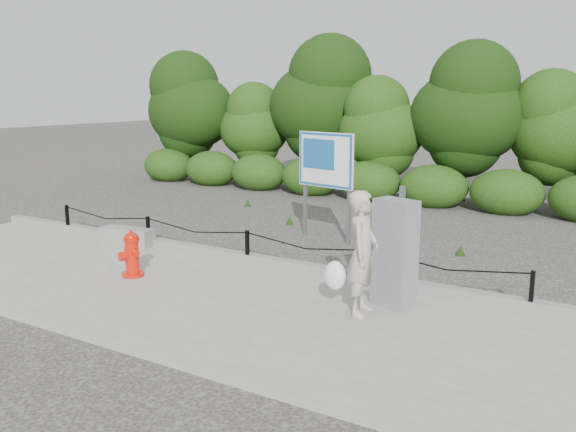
{
  "coord_description": "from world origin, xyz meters",
  "views": [
    {
      "loc": [
        6.35,
        -8.99,
        3.18
      ],
      "look_at": [
        0.77,
        0.2,
        1.0
      ],
      "focal_mm": 38.0,
      "sensor_mm": 36.0,
      "label": 1
    }
  ],
  "objects_px": {
    "pedestrian": "(361,255)",
    "utility_cabinet": "(395,253)",
    "fire_hydrant": "(132,254)",
    "concrete_block": "(127,236)",
    "advertising_sign": "(326,165)"
  },
  "relations": [
    {
      "from": "utility_cabinet",
      "to": "pedestrian",
      "type": "bearing_deg",
      "value": -100.2
    },
    {
      "from": "pedestrian",
      "to": "utility_cabinet",
      "type": "relative_size",
      "value": 1.01
    },
    {
      "from": "concrete_block",
      "to": "advertising_sign",
      "type": "distance_m",
      "value": 4.44
    },
    {
      "from": "concrete_block",
      "to": "pedestrian",
      "type": "bearing_deg",
      "value": -11.09
    },
    {
      "from": "pedestrian",
      "to": "concrete_block",
      "type": "bearing_deg",
      "value": 69.92
    },
    {
      "from": "utility_cabinet",
      "to": "advertising_sign",
      "type": "relative_size",
      "value": 0.75
    },
    {
      "from": "pedestrian",
      "to": "utility_cabinet",
      "type": "xyz_separation_m",
      "value": [
        0.29,
        0.55,
        -0.07
      ]
    },
    {
      "from": "concrete_block",
      "to": "utility_cabinet",
      "type": "height_order",
      "value": "utility_cabinet"
    },
    {
      "from": "fire_hydrant",
      "to": "advertising_sign",
      "type": "distance_m",
      "value": 4.71
    },
    {
      "from": "fire_hydrant",
      "to": "advertising_sign",
      "type": "bearing_deg",
      "value": 92.81
    },
    {
      "from": "concrete_block",
      "to": "advertising_sign",
      "type": "relative_size",
      "value": 0.48
    },
    {
      "from": "fire_hydrant",
      "to": "advertising_sign",
      "type": "relative_size",
      "value": 0.34
    },
    {
      "from": "pedestrian",
      "to": "advertising_sign",
      "type": "relative_size",
      "value": 0.76
    },
    {
      "from": "fire_hydrant",
      "to": "concrete_block",
      "type": "xyz_separation_m",
      "value": [
        -1.69,
        1.51,
        -0.2
      ]
    },
    {
      "from": "fire_hydrant",
      "to": "concrete_block",
      "type": "relative_size",
      "value": 0.71
    }
  ]
}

